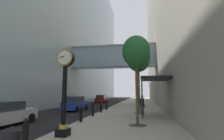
{
  "coord_description": "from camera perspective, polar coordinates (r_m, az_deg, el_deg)",
  "views": [
    {
      "loc": [
        4.63,
        -2.77,
        2.15
      ],
      "look_at": [
        1.03,
        17.55,
        4.85
      ],
      "focal_mm": 27.7,
      "sensor_mm": 36.0,
      "label": 1
    }
  ],
  "objects": [
    {
      "name": "ground_plane",
      "position": [
        30.2,
        1.22,
        -11.52
      ],
      "size": [
        110.0,
        110.0,
        0.0
      ],
      "primitive_type": "plane",
      "color": "black",
      "rests_on": "ground"
    },
    {
      "name": "sidewalk_right",
      "position": [
        32.85,
        8.1,
        -11.0
      ],
      "size": [
        6.89,
        80.0,
        0.14
      ],
      "primitive_type": "cube",
      "color": "#9E998E",
      "rests_on": "ground"
    },
    {
      "name": "building_block_left",
      "position": [
        40.24,
        -15.94,
        17.15
      ],
      "size": [
        23.65,
        80.0,
        37.54
      ],
      "color": "#93A8B7",
      "rests_on": "ground"
    },
    {
      "name": "street_clock",
      "position": [
        8.63,
        -15.4,
        -5.0
      ],
      "size": [
        0.84,
        0.55,
        4.27
      ],
      "color": "black",
      "rests_on": "sidewalk_right"
    },
    {
      "name": "bollard_nearest",
      "position": [
        7.42,
        -26.64,
        -17.91
      ],
      "size": [
        0.23,
        0.23,
        1.08
      ],
      "color": "black",
      "rests_on": "sidewalk_right"
    },
    {
      "name": "bollard_third",
      "position": [
        12.54,
        -10.19,
        -13.95
      ],
      "size": [
        0.23,
        0.23,
        1.08
      ],
      "color": "black",
      "rests_on": "sidewalk_right"
    },
    {
      "name": "bollard_fourth",
      "position": [
        15.28,
        -6.34,
        -12.82
      ],
      "size": [
        0.23,
        0.23,
        1.08
      ],
      "color": "black",
      "rests_on": "sidewalk_right"
    },
    {
      "name": "bollard_fifth",
      "position": [
        18.08,
        -3.7,
        -12.01
      ],
      "size": [
        0.23,
        0.23,
        1.08
      ],
      "color": "black",
      "rests_on": "sidewalk_right"
    },
    {
      "name": "bollard_sixth",
      "position": [
        20.9,
        -1.77,
        -11.4
      ],
      "size": [
        0.23,
        0.23,
        1.08
      ],
      "color": "black",
      "rests_on": "sidewalk_right"
    },
    {
      "name": "street_tree_near",
      "position": [
        11.41,
        7.98,
        5.76
      ],
      "size": [
        1.83,
        1.83,
        5.72
      ],
      "color": "#333335",
      "rests_on": "sidewalk_right"
    },
    {
      "name": "street_tree_mid_near",
      "position": [
        17.96,
        8.71,
        3.73
      ],
      "size": [
        2.44,
        2.44,
        6.9
      ],
      "color": "#333335",
      "rests_on": "sidewalk_right"
    },
    {
      "name": "pedestrian_walking",
      "position": [
        15.76,
        9.95,
        -11.22
      ],
      "size": [
        0.48,
        0.52,
        1.78
      ],
      "color": "#23232D",
      "rests_on": "sidewalk_right"
    },
    {
      "name": "storefront_awning",
      "position": [
        15.41,
        13.82,
        -3.02
      ],
      "size": [
        2.4,
        3.6,
        3.3
      ],
      "color": "black",
      "rests_on": "sidewalk_right"
    },
    {
      "name": "car_silver_near",
      "position": [
        13.52,
        -32.38,
        -12.17
      ],
      "size": [
        2.11,
        4.73,
        1.57
      ],
      "color": "#B7BABF",
      "rests_on": "ground"
    },
    {
      "name": "car_blue_mid",
      "position": [
        21.55,
        -12.07,
        -10.82
      ],
      "size": [
        2.0,
        4.56,
        1.7
      ],
      "color": "navy",
      "rests_on": "ground"
    },
    {
      "name": "car_red_far",
      "position": [
        37.36,
        -3.52,
        -9.49
      ],
      "size": [
        2.12,
        4.58,
        1.66
      ],
      "color": "#AD191E",
      "rests_on": "ground"
    }
  ]
}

